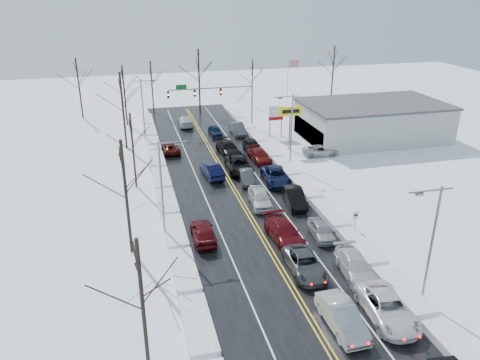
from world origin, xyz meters
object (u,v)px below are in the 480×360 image
object	(u,v)px
traffic_signal_mast	(220,94)
flagpole	(288,85)
dealership_building	(372,120)
tires_plus_sign	(290,114)
oncoming_car_0	(212,177)

from	to	relation	value
traffic_signal_mast	flagpole	distance (m)	11.90
dealership_building	flagpole	bearing A→B (deg)	126.27
flagpole	dealership_building	size ratio (longest dim) A/B	0.49
traffic_signal_mast	tires_plus_sign	xyz separation A→B (m)	(7.05, -12.00, -0.49)
flagpole	oncoming_car_0	bearing A→B (deg)	-128.41
dealership_building	tires_plus_sign	bearing A→B (deg)	-171.53
traffic_signal_mast	flagpole	bearing A→B (deg)	9.73
tires_plus_sign	dealership_building	bearing A→B (deg)	8.47
tires_plus_sign	oncoming_car_0	xyz separation A→B (m)	(-12.18, -7.24, -4.99)
traffic_signal_mast	tires_plus_sign	distance (m)	13.92
traffic_signal_mast	tires_plus_sign	bearing A→B (deg)	-59.54
traffic_signal_mast	dealership_building	distance (m)	23.01
tires_plus_sign	flagpole	xyz separation A→B (m)	(4.67, 14.01, 0.93)
flagpole	dealership_building	distance (m)	15.24
traffic_signal_mast	dealership_building	bearing A→B (deg)	-25.95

